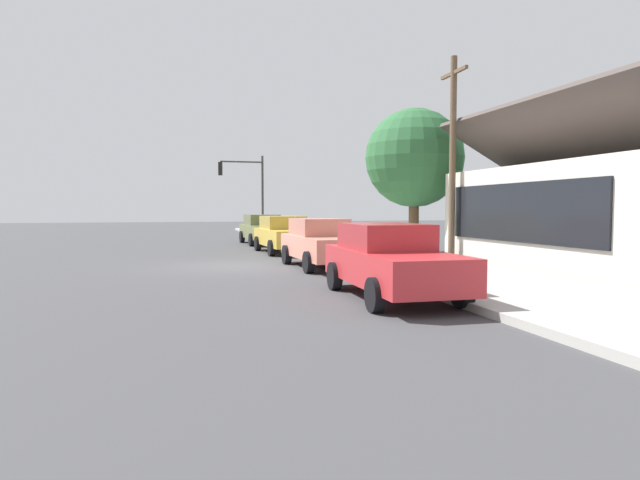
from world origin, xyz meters
TOP-DOWN VIEW (x-y plane):
  - ground_plane at (0.00, 0.00)m, footprint 120.00×120.00m
  - sidewalk_curb at (0.00, 5.60)m, footprint 60.00×4.20m
  - car_olive at (-10.67, 2.87)m, footprint 4.84×2.21m
  - car_mustard at (-4.79, 2.84)m, footprint 4.78×2.20m
  - car_coral at (1.19, 2.86)m, footprint 4.48×2.08m
  - car_cherry at (7.32, 2.69)m, footprint 4.64×2.10m
  - storefront_building at (3.66, 11.98)m, footprint 9.82×7.30m
  - shade_tree at (-3.31, 8.27)m, footprint 4.24×4.24m
  - traffic_light_main at (-15.30, 2.54)m, footprint 0.37×2.79m
  - utility_pole_wooden at (0.10, 8.20)m, footprint 1.80×0.24m
  - fire_hydrant_red at (1.62, 4.20)m, footprint 0.22×0.22m

SIDE VIEW (x-z plane):
  - ground_plane at x=0.00m, z-range 0.00..0.00m
  - sidewalk_curb at x=0.00m, z-range 0.00..0.16m
  - fire_hydrant_red at x=1.62m, z-range 0.14..0.85m
  - car_coral at x=1.19m, z-range 0.02..1.61m
  - car_cherry at x=7.32m, z-range 0.02..1.61m
  - car_mustard at x=-4.79m, z-range 0.02..1.61m
  - car_olive at x=-10.67m, z-range 0.02..1.61m
  - storefront_building at x=3.66m, z-range -0.84..4.42m
  - traffic_light_main at x=-15.30m, z-range 0.89..6.09m
  - utility_pole_wooden at x=0.10m, z-range 0.18..7.68m
  - shade_tree at x=-3.31m, z-range 0.97..7.19m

